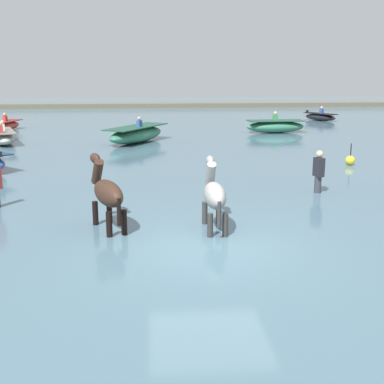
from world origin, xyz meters
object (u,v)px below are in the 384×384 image
(person_onlooker_right, at_px, (318,177))
(channel_buoy, at_px, (350,160))
(boat_far_offshore, at_px, (320,117))
(boat_distant_west, at_px, (2,137))
(horse_trailing_dark_bay, at_px, (107,195))
(boat_far_inshore, at_px, (275,126))
(boat_near_port, at_px, (136,134))
(boat_mid_outer, at_px, (6,126))
(horse_lead_grey, at_px, (214,197))

(person_onlooker_right, bearing_deg, channel_buoy, 57.59)
(boat_far_offshore, bearing_deg, boat_distant_west, -152.94)
(horse_trailing_dark_bay, bearing_deg, boat_far_offshore, 61.35)
(channel_buoy, bearing_deg, boat_far_inshore, 92.17)
(boat_near_port, distance_m, boat_far_inshore, 8.34)
(boat_far_offshore, distance_m, boat_far_inshore, 8.08)
(boat_distant_west, xyz_separation_m, boat_mid_outer, (-1.32, 5.53, -0.05))
(boat_far_offshore, height_order, boat_mid_outer, boat_mid_outer)
(horse_lead_grey, relative_size, boat_distant_west, 0.57)
(person_onlooker_right, bearing_deg, boat_far_inshore, 80.92)
(boat_near_port, distance_m, boat_mid_outer, 9.54)
(horse_trailing_dark_bay, height_order, boat_far_inshore, horse_trailing_dark_bay)
(boat_distant_west, bearing_deg, boat_far_inshore, 12.56)
(horse_trailing_dark_bay, distance_m, boat_far_offshore, 26.73)
(horse_lead_grey, bearing_deg, channel_buoy, 50.27)
(person_onlooker_right, bearing_deg, boat_distant_west, 137.35)
(boat_far_offshore, xyz_separation_m, boat_distant_west, (-18.87, -9.64, 0.07))
(boat_near_port, bearing_deg, boat_distant_west, 179.14)
(boat_mid_outer, bearing_deg, boat_near_port, -36.11)
(boat_mid_outer, height_order, person_onlooker_right, person_onlooker_right)
(boat_far_inshore, height_order, boat_distant_west, boat_far_inshore)
(horse_lead_grey, height_order, boat_near_port, horse_lead_grey)
(horse_trailing_dark_bay, height_order, boat_far_offshore, horse_trailing_dark_bay)
(horse_lead_grey, bearing_deg, person_onlooker_right, 42.57)
(horse_trailing_dark_bay, xyz_separation_m, boat_mid_outer, (-7.38, 19.33, -0.50))
(channel_buoy, bearing_deg, horse_trailing_dark_bay, -140.02)
(horse_trailing_dark_bay, height_order, person_onlooker_right, horse_trailing_dark_bay)
(boat_distant_west, xyz_separation_m, person_onlooker_right, (11.83, -10.90, 0.14))
(boat_near_port, xyz_separation_m, boat_mid_outer, (-7.70, 5.62, -0.11))
(horse_lead_grey, height_order, boat_distant_west, horse_lead_grey)
(boat_far_offshore, xyz_separation_m, boat_near_port, (-12.48, -9.74, 0.13))
(person_onlooker_right, bearing_deg, horse_trailing_dark_bay, -153.23)
(boat_far_inshore, xyz_separation_m, channel_buoy, (0.38, -9.91, -0.17))
(boat_distant_west, bearing_deg, horse_trailing_dark_bay, -66.32)
(boat_mid_outer, bearing_deg, boat_far_offshore, 11.52)
(horse_trailing_dark_bay, height_order, boat_distant_west, horse_trailing_dark_bay)
(boat_near_port, distance_m, person_onlooker_right, 12.10)
(boat_far_offshore, relative_size, person_onlooker_right, 1.57)
(boat_near_port, bearing_deg, boat_mid_outer, 143.89)
(boat_distant_west, relative_size, boat_mid_outer, 1.24)
(horse_trailing_dark_bay, relative_size, boat_distant_west, 0.59)
(horse_trailing_dark_bay, distance_m, person_onlooker_right, 6.47)
(boat_far_offshore, relative_size, boat_near_port, 0.60)
(boat_near_port, relative_size, person_onlooker_right, 2.60)
(boat_far_inshore, height_order, person_onlooker_right, person_onlooker_right)
(boat_distant_west, bearing_deg, boat_mid_outer, 103.44)
(horse_trailing_dark_bay, bearing_deg, horse_lead_grey, -5.49)
(boat_far_inshore, xyz_separation_m, boat_mid_outer, (-15.39, 2.39, -0.07))
(horse_trailing_dark_bay, height_order, boat_mid_outer, horse_trailing_dark_bay)
(horse_lead_grey, bearing_deg, boat_distant_west, 120.93)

